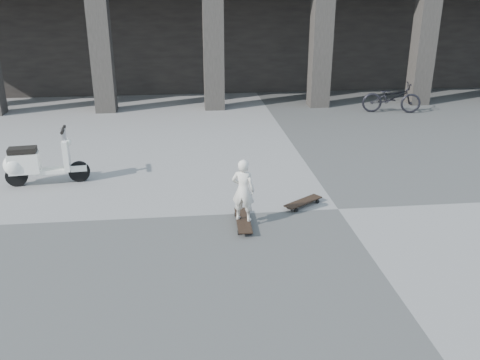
{
  "coord_description": "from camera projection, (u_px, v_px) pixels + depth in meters",
  "views": [
    {
      "loc": [
        -2.78,
        -8.41,
        3.93
      ],
      "look_at": [
        -1.85,
        0.03,
        0.65
      ],
      "focal_mm": 38.0,
      "sensor_mm": 36.0,
      "label": 1
    }
  ],
  "objects": [
    {
      "name": "longboard",
      "position": [
        243.0,
        221.0,
        8.85
      ],
      "size": [
        0.27,
        1.03,
        0.1
      ],
      "rotation": [
        0.0,
        0.0,
        1.54
      ],
      "color": "black",
      "rests_on": "ground"
    },
    {
      "name": "scooter",
      "position": [
        32.0,
        164.0,
        10.5
      ],
      "size": [
        1.7,
        0.62,
        1.19
      ],
      "rotation": [
        0.0,
        0.0,
        0.11
      ],
      "color": "black",
      "rests_on": "ground"
    },
    {
      "name": "child",
      "position": [
        243.0,
        190.0,
        8.64
      ],
      "size": [
        0.47,
        0.4,
        1.11
      ],
      "primitive_type": "imported",
      "rotation": [
        0.0,
        0.0,
        2.74
      ],
      "color": "silver",
      "rests_on": "longboard"
    },
    {
      "name": "skateboard_spare",
      "position": [
        303.0,
        202.0,
        9.61
      ],
      "size": [
        0.83,
        0.67,
        0.1
      ],
      "rotation": [
        0.0,
        0.0,
        0.61
      ],
      "color": "black",
      "rests_on": "ground"
    },
    {
      "name": "bicycle",
      "position": [
        392.0,
        98.0,
        16.49
      ],
      "size": [
        1.96,
        1.01,
        0.98
      ],
      "primitive_type": "imported",
      "rotation": [
        0.0,
        0.0,
        1.37
      ],
      "color": "black",
      "rests_on": "ground"
    },
    {
      "name": "colonnade",
      "position": [
        248.0,
        7.0,
        21.18
      ],
      "size": [
        28.0,
        8.82,
        6.0
      ],
      "color": "black",
      "rests_on": "ground"
    },
    {
      "name": "ground",
      "position": [
        338.0,
        209.0,
        9.5
      ],
      "size": [
        90.0,
        90.0,
        0.0
      ],
      "primitive_type": "plane",
      "color": "#464543",
      "rests_on": "ground"
    }
  ]
}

